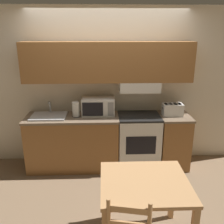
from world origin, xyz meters
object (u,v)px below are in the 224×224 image
(stove_range, at_px, (138,141))
(sink_basin, at_px, (49,116))
(toaster, at_px, (172,109))
(paper_towel_roll, at_px, (76,109))
(microwave, at_px, (98,106))
(dining_table, at_px, (144,191))

(stove_range, xyz_separation_m, sink_basin, (-1.44, -0.01, 0.46))
(stove_range, distance_m, toaster, 0.75)
(paper_towel_roll, bearing_deg, toaster, -0.08)
(microwave, height_order, toaster, microwave)
(microwave, relative_size, sink_basin, 0.95)
(toaster, xyz_separation_m, sink_basin, (-1.96, -0.00, -0.08))
(stove_range, height_order, dining_table, stove_range)
(stove_range, xyz_separation_m, toaster, (0.53, -0.01, 0.54))
(sink_basin, bearing_deg, microwave, 6.95)
(dining_table, bearing_deg, paper_towel_roll, 117.28)
(toaster, relative_size, sink_basin, 0.60)
(paper_towel_roll, bearing_deg, dining_table, -62.72)
(paper_towel_roll, bearing_deg, stove_range, 0.30)
(microwave, height_order, sink_basin, microwave)
(stove_range, bearing_deg, toaster, -0.82)
(paper_towel_roll, height_order, dining_table, paper_towel_roll)
(toaster, bearing_deg, microwave, 175.41)
(stove_range, height_order, toaster, toaster)
(sink_basin, distance_m, dining_table, 2.07)
(paper_towel_roll, bearing_deg, microwave, 14.89)
(stove_range, bearing_deg, sink_basin, -179.69)
(toaster, bearing_deg, stove_range, 179.18)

